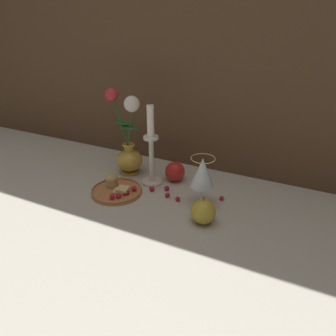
{
  "coord_description": "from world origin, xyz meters",
  "views": [
    {
      "loc": [
        0.5,
        -0.88,
        0.59
      ],
      "look_at": [
        0.06,
        0.03,
        0.1
      ],
      "focal_mm": 35.0,
      "sensor_mm": 36.0,
      "label": 1
    }
  ],
  "objects_px": {
    "vase": "(128,147)",
    "candlestick": "(151,151)",
    "plate_with_pastries": "(116,189)",
    "wine_glass": "(202,175)",
    "apple_beside_vase": "(175,171)",
    "apple_near_glass": "(203,211)"
  },
  "relations": [
    {
      "from": "apple_beside_vase",
      "to": "vase",
      "type": "bearing_deg",
      "value": -174.53
    },
    {
      "from": "plate_with_pastries",
      "to": "candlestick",
      "type": "relative_size",
      "value": 0.59
    },
    {
      "from": "wine_glass",
      "to": "plate_with_pastries",
      "type": "bearing_deg",
      "value": -169.29
    },
    {
      "from": "vase",
      "to": "candlestick",
      "type": "height_order",
      "value": "vase"
    },
    {
      "from": "plate_with_pastries",
      "to": "apple_beside_vase",
      "type": "relative_size",
      "value": 2.06
    },
    {
      "from": "plate_with_pastries",
      "to": "apple_near_glass",
      "type": "distance_m",
      "value": 0.35
    },
    {
      "from": "candlestick",
      "to": "apple_near_glass",
      "type": "bearing_deg",
      "value": -30.72
    },
    {
      "from": "vase",
      "to": "apple_beside_vase",
      "type": "height_order",
      "value": "vase"
    },
    {
      "from": "plate_with_pastries",
      "to": "apple_beside_vase",
      "type": "xyz_separation_m",
      "value": [
        0.15,
        0.17,
        0.02
      ]
    },
    {
      "from": "plate_with_pastries",
      "to": "apple_beside_vase",
      "type": "bearing_deg",
      "value": 48.63
    },
    {
      "from": "apple_beside_vase",
      "to": "apple_near_glass",
      "type": "height_order",
      "value": "apple_near_glass"
    },
    {
      "from": "vase",
      "to": "wine_glass",
      "type": "distance_m",
      "value": 0.35
    },
    {
      "from": "wine_glass",
      "to": "apple_beside_vase",
      "type": "bearing_deg",
      "value": 142.13
    },
    {
      "from": "apple_beside_vase",
      "to": "apple_near_glass",
      "type": "bearing_deg",
      "value": -47.8
    },
    {
      "from": "apple_beside_vase",
      "to": "apple_near_glass",
      "type": "relative_size",
      "value": 0.97
    },
    {
      "from": "candlestick",
      "to": "apple_beside_vase",
      "type": "bearing_deg",
      "value": 38.99
    },
    {
      "from": "wine_glass",
      "to": "candlestick",
      "type": "xyz_separation_m",
      "value": [
        -0.22,
        0.06,
        0.02
      ]
    },
    {
      "from": "vase",
      "to": "candlestick",
      "type": "bearing_deg",
      "value": -17.15
    },
    {
      "from": "wine_glass",
      "to": "candlestick",
      "type": "bearing_deg",
      "value": 164.63
    },
    {
      "from": "wine_glass",
      "to": "apple_near_glass",
      "type": "relative_size",
      "value": 1.89
    },
    {
      "from": "plate_with_pastries",
      "to": "wine_glass",
      "type": "relative_size",
      "value": 1.06
    },
    {
      "from": "vase",
      "to": "apple_near_glass",
      "type": "distance_m",
      "value": 0.43
    }
  ]
}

